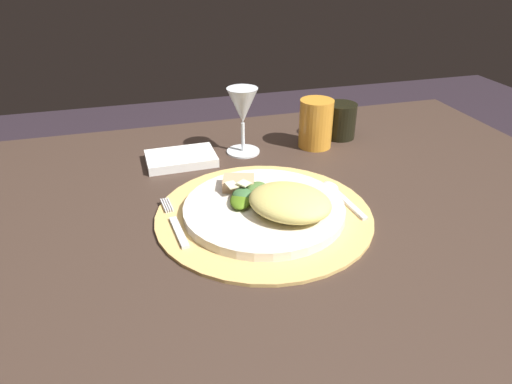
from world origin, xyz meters
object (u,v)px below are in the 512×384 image
Objects in this scene: dining_table at (295,267)px; wine_glass at (243,109)px; dark_tumbler at (340,121)px; fork at (175,224)px; spoon at (337,193)px; dinner_plate at (264,209)px; amber_tumbler at (316,124)px; napkin at (181,158)px.

wine_glass is (-0.04, 0.25, 0.24)m from dining_table.
dark_tumbler is (0.20, 0.27, 0.18)m from dining_table.
spoon is (0.30, 0.02, 0.00)m from fork.
dinner_plate is 0.33m from amber_tumbler.
napkin is 0.99× the size of wine_glass.
dinner_plate reaches higher than dining_table.
spoon reaches higher than dining_table.
fork is (-0.22, -0.02, 0.15)m from dining_table.
dining_table is 8.33× the size of wine_glass.
wine_glass is at bearing 6.38° from napkin.
amber_tumbler is 1.32× the size of dark_tumbler.
wine_glass reaches higher than dark_tumbler.
amber_tumbler reaches higher than dining_table.
spoon is 1.74× the size of dark_tumbler.
amber_tumbler is 0.09m from dark_tumbler.
dining_table is 0.17m from spoon.
wine_glass is 1.77× the size of dark_tumbler.
fork is 1.45× the size of amber_tumbler.
spoon is 1.31× the size of amber_tumbler.
napkin is 0.17m from wine_glass.
spoon is (0.08, 0.01, 0.15)m from dining_table.
dark_tumbler is (0.24, 0.02, -0.06)m from wine_glass.
amber_tumbler is (0.20, 0.26, 0.04)m from dinner_plate.
dark_tumbler is at bearing 53.01° from dining_table.
dinner_plate is at bearing -133.24° from dark_tumbler.
napkin reaches higher than spoon.
napkin is 0.39m from dark_tumbler.
dining_table is 8.51× the size of spoon.
spoon reaches higher than fork.
dining_table is 4.40× the size of dinner_plate.
dark_tumbler reaches higher than napkin.
dinner_plate is 1.91× the size of napkin.
fork is 1.93× the size of dark_tumbler.
napkin is at bearing -173.62° from wine_glass.
amber_tumbler is (0.13, 0.24, 0.20)m from dining_table.
spoon is 0.28m from wine_glass.
napkin is 1.76× the size of dark_tumbler.
dinner_plate is 2.53× the size of amber_tumbler.
fork is 1.09× the size of wine_glass.
dinner_plate is 0.15m from spoon.
dining_table is 0.33m from amber_tumbler.
wine_glass is at bearing -174.26° from dark_tumbler.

